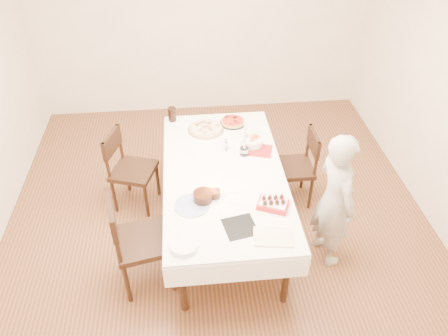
{
  "coord_description": "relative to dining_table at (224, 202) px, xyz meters",
  "views": [
    {
      "loc": [
        -0.27,
        -3.23,
        3.36
      ],
      "look_at": [
        0.05,
        -0.02,
        0.81
      ],
      "focal_mm": 35.0,
      "sensor_mm": 36.0,
      "label": 1
    }
  ],
  "objects": [
    {
      "name": "strawberry_box",
      "position": [
        0.38,
        -0.51,
        0.41
      ],
      "size": [
        0.31,
        0.26,
        0.07
      ],
      "primitive_type": null,
      "rotation": [
        0.0,
        0.0,
        -0.41
      ],
      "color": "red",
      "rests_on": "dining_table"
    },
    {
      "name": "pasta_bowl",
      "position": [
        0.34,
        0.42,
        0.42
      ],
      "size": [
        0.24,
        0.24,
        0.07
      ],
      "primitive_type": "cylinder",
      "rotation": [
        0.0,
        0.0,
        0.13
      ],
      "color": "white",
      "rests_on": "dining_table"
    },
    {
      "name": "person",
      "position": [
        0.96,
        -0.43,
        0.33
      ],
      "size": [
        0.46,
        0.58,
        1.4
      ],
      "primitive_type": "imported",
      "rotation": [
        0.0,
        0.0,
        1.83
      ],
      "color": "beige",
      "rests_on": "floor"
    },
    {
      "name": "shaker_pair",
      "position": [
        0.06,
        0.37,
        0.42
      ],
      "size": [
        0.1,
        0.1,
        0.09
      ],
      "primitive_type": null,
      "rotation": [
        0.0,
        0.0,
        -0.34
      ],
      "color": "white",
      "rests_on": "dining_table"
    },
    {
      "name": "dining_table",
      "position": [
        0.0,
        0.0,
        0.0
      ],
      "size": [
        1.56,
        2.33,
        0.75
      ],
      "primitive_type": "cube",
      "rotation": [
        0.0,
        0.0,
        -0.21
      ],
      "color": "white",
      "rests_on": "floor"
    },
    {
      "name": "plate_stack",
      "position": [
        -0.4,
        -0.89,
        0.4
      ],
      "size": [
        0.24,
        0.24,
        0.05
      ],
      "primitive_type": "cylinder",
      "rotation": [
        0.0,
        0.0,
        -0.07
      ],
      "color": "white",
      "rests_on": "dining_table"
    },
    {
      "name": "chair_left_dessert",
      "position": [
        -0.76,
        -0.57,
        0.13
      ],
      "size": [
        0.61,
        0.61,
        1.01
      ],
      "primitive_type": null,
      "rotation": [
        0.0,
        0.0,
        3.34
      ],
      "color": "black",
      "rests_on": "floor"
    },
    {
      "name": "box_lid",
      "position": [
        0.31,
        -0.86,
        0.38
      ],
      "size": [
        0.34,
        0.26,
        0.03
      ],
      "primitive_type": "cube",
      "rotation": [
        0.0,
        0.0,
        -0.15
      ],
      "color": "beige",
      "rests_on": "dining_table"
    },
    {
      "name": "chair_right_savory",
      "position": [
        0.79,
        0.39,
        0.07
      ],
      "size": [
        0.45,
        0.45,
        0.88
      ],
      "primitive_type": null,
      "rotation": [
        0.0,
        0.0,
        -0.0
      ],
      "color": "black",
      "rests_on": "floor"
    },
    {
      "name": "layer_cake",
      "position": [
        -0.22,
        -0.37,
        0.42
      ],
      "size": [
        0.29,
        0.29,
        0.09
      ],
      "primitive_type": "cylinder",
      "rotation": [
        0.0,
        0.0,
        0.4
      ],
      "color": "black",
      "rests_on": "dining_table"
    },
    {
      "name": "pizza_white",
      "position": [
        -0.12,
        0.74,
        0.4
      ],
      "size": [
        0.5,
        0.5,
        0.04
      ],
      "primitive_type": "cylinder",
      "rotation": [
        0.0,
        0.0,
        0.31
      ],
      "color": "beige",
      "rests_on": "dining_table"
    },
    {
      "name": "wall_back",
      "position": [
        -0.05,
        2.52,
        0.98
      ],
      "size": [
        4.5,
        0.04,
        2.7
      ],
      "primitive_type": "cube",
      "color": "white",
      "rests_on": "floor"
    },
    {
      "name": "taper_candle",
      "position": [
        0.23,
        0.27,
        0.58
      ],
      "size": [
        0.12,
        0.12,
        0.41
      ],
      "primitive_type": "cylinder",
      "rotation": [
        0.0,
        0.0,
        0.33
      ],
      "color": "white",
      "rests_on": "dining_table"
    },
    {
      "name": "cola_glass",
      "position": [
        -0.48,
        0.98,
        0.46
      ],
      "size": [
        0.1,
        0.1,
        0.16
      ],
      "primitive_type": "cylinder",
      "rotation": [
        0.0,
        0.0,
        0.12
      ],
      "color": "black",
      "rests_on": "dining_table"
    },
    {
      "name": "chair_left_savory",
      "position": [
        -0.92,
        0.49,
        0.08
      ],
      "size": [
        0.59,
        0.59,
        0.91
      ],
      "primitive_type": null,
      "rotation": [
        0.0,
        0.0,
        2.83
      ],
      "color": "black",
      "rests_on": "floor"
    },
    {
      "name": "china_plate",
      "position": [
        -0.32,
        -0.43,
        0.38
      ],
      "size": [
        0.38,
        0.38,
        0.01
      ],
      "primitive_type": "cylinder",
      "rotation": [
        0.0,
        0.0,
        -0.27
      ],
      "color": "white",
      "rests_on": "dining_table"
    },
    {
      "name": "cake_board",
      "position": [
        0.06,
        -0.72,
        0.38
      ],
      "size": [
        0.31,
        0.31,
        0.01
      ],
      "primitive_type": "cube",
      "rotation": [
        0.0,
        0.0,
        0.2
      ],
      "color": "black",
      "rests_on": "dining_table"
    },
    {
      "name": "floor",
      "position": [
        -0.05,
        0.02,
        -0.38
      ],
      "size": [
        5.0,
        5.0,
        0.0
      ],
      "primitive_type": "plane",
      "color": "#512F1B",
      "rests_on": "ground"
    },
    {
      "name": "red_placemat",
      "position": [
        0.4,
        0.32,
        0.38
      ],
      "size": [
        0.29,
        0.29,
        0.01
      ],
      "primitive_type": "cube",
      "rotation": [
        0.0,
        0.0,
        -0.29
      ],
      "color": "#B21E1E",
      "rests_on": "dining_table"
    },
    {
      "name": "pizza_pepperoni",
      "position": [
        0.18,
        0.86,
        0.4
      ],
      "size": [
        0.31,
        0.31,
        0.04
      ],
      "primitive_type": "cylinder",
      "rotation": [
        0.0,
        0.0,
        0.11
      ],
      "color": "red",
      "rests_on": "dining_table"
    },
    {
      "name": "birthday_cake",
      "position": [
        -0.12,
        -0.33,
        0.45
      ],
      "size": [
        0.13,
        0.13,
        0.13
      ],
      "primitive_type": "cylinder",
      "rotation": [
        0.0,
        0.0,
        -0.2
      ],
      "color": "#3D2010",
      "rests_on": "dining_table"
    }
  ]
}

